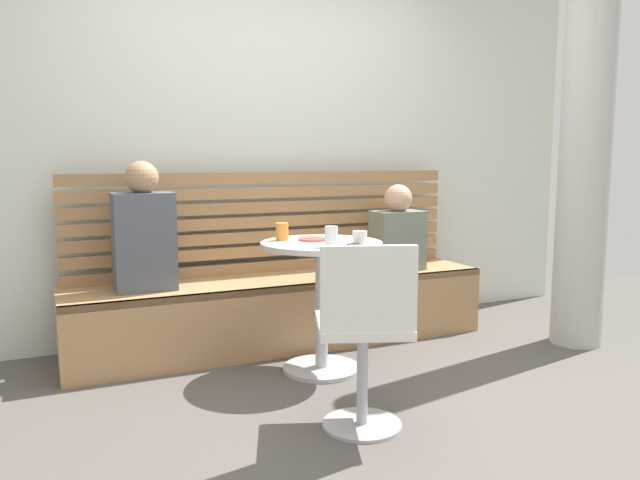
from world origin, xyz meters
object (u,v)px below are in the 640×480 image
object	(u,v)px
white_chair	(365,330)
cup_water_clear	(331,237)
booth_bench	(284,311)
cafe_table	(322,281)
person_adult	(144,233)
cup_tumbler_orange	(282,232)
phone_on_table	(358,246)
cup_ceramic_white	(360,237)
person_child_left	(398,233)
plate_small	(314,239)

from	to	relation	value
white_chair	cup_water_clear	size ratio (longest dim) A/B	7.73
booth_bench	cafe_table	bearing A→B (deg)	-88.41
person_adult	cup_tumbler_orange	world-z (taller)	person_adult
cup_tumbler_orange	cup_water_clear	bearing A→B (deg)	-68.55
booth_bench	cup_tumbler_orange	world-z (taller)	cup_tumbler_orange
phone_on_table	cup_ceramic_white	bearing A→B (deg)	55.51
person_adult	person_child_left	world-z (taller)	person_adult
booth_bench	phone_on_table	xyz separation A→B (m)	(0.11, -0.79, 0.52)
person_adult	booth_bench	bearing A→B (deg)	-0.25
cafe_table	cup_tumbler_orange	xyz separation A→B (m)	(-0.18, 0.15, 0.27)
person_adult	cup_water_clear	world-z (taller)	person_adult
booth_bench	cup_tumbler_orange	bearing A→B (deg)	-112.39
cup_ceramic_white	plate_small	bearing A→B (deg)	126.72
booth_bench	cup_water_clear	bearing A→B (deg)	-91.84
cup_water_clear	phone_on_table	size ratio (longest dim) A/B	0.79
cup_water_clear	plate_small	size ratio (longest dim) A/B	0.65
white_chair	person_adult	size ratio (longest dim) A/B	1.14
cup_tumbler_orange	phone_on_table	xyz separation A→B (m)	(0.27, -0.39, -0.05)
person_adult	person_child_left	bearing A→B (deg)	-1.32
cup_ceramic_white	cafe_table	bearing A→B (deg)	134.96
person_child_left	phone_on_table	bearing A→B (deg)	-133.21
plate_small	phone_on_table	size ratio (longest dim) A/B	1.21
plate_small	phone_on_table	world-z (taller)	plate_small
cup_tumbler_orange	plate_small	size ratio (longest dim) A/B	0.59
person_adult	cup_ceramic_white	bearing A→B (deg)	-34.25
booth_bench	plate_small	bearing A→B (deg)	-90.10
phone_on_table	plate_small	bearing A→B (deg)	108.42
cup_ceramic_white	phone_on_table	world-z (taller)	cup_ceramic_white
plate_small	booth_bench	bearing A→B (deg)	89.90
cafe_table	white_chair	distance (m)	0.83
cup_water_clear	cup_tumbler_orange	xyz separation A→B (m)	(-0.14, 0.35, -0.01)
cafe_table	cup_tumbler_orange	distance (m)	0.36
cafe_table	plate_small	distance (m)	0.24
person_child_left	cup_tumbler_orange	bearing A→B (deg)	-159.84
booth_bench	phone_on_table	distance (m)	0.95
plate_small	cup_ceramic_white	bearing A→B (deg)	-53.28
person_child_left	white_chair	bearing A→B (deg)	-126.39
white_chair	cup_ceramic_white	xyz separation A→B (m)	(0.32, 0.65, 0.31)
person_child_left	person_adult	bearing A→B (deg)	178.68
booth_bench	person_adult	world-z (taller)	person_adult
person_adult	person_child_left	xyz separation A→B (m)	(1.68, -0.04, -0.08)
cup_tumbler_orange	booth_bench	bearing A→B (deg)	67.61
cafe_table	phone_on_table	world-z (taller)	phone_on_table
person_child_left	cup_ceramic_white	bearing A→B (deg)	-134.32
cup_tumbler_orange	cup_ceramic_white	bearing A→B (deg)	-42.21
white_chair	person_child_left	distance (m)	1.65
cup_ceramic_white	white_chair	bearing A→B (deg)	-116.26
person_adult	person_child_left	size ratio (longest dim) A/B	1.28
cafe_table	plate_small	xyz separation A→B (m)	(-0.02, 0.07, 0.23)
white_chair	plate_small	bearing A→B (deg)	80.35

